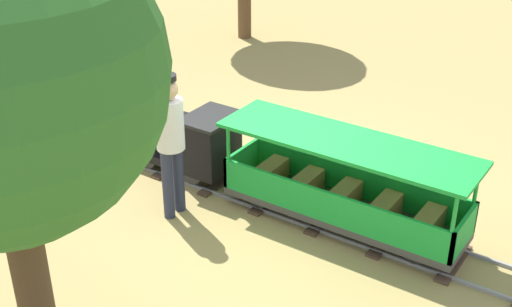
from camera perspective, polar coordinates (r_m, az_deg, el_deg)
name	(u,v)px	position (r m, az deg, el deg)	size (l,w,h in m)	color
ground_plane	(276,203)	(7.66, 1.74, -4.19)	(60.00, 60.00, 0.00)	#A38C51
track	(271,200)	(7.69, 1.24, -3.91)	(0.72, 6.40, 0.04)	gray
locomotive	(186,136)	(8.10, -5.94, 1.43)	(0.68, 1.44, 1.06)	black
passenger_car	(344,192)	(7.11, 7.39, -3.22)	(0.78, 2.70, 0.97)	#3F3F3F
conductor_person	(170,135)	(7.08, -7.24, 1.57)	(0.30, 0.30, 1.62)	#282D47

